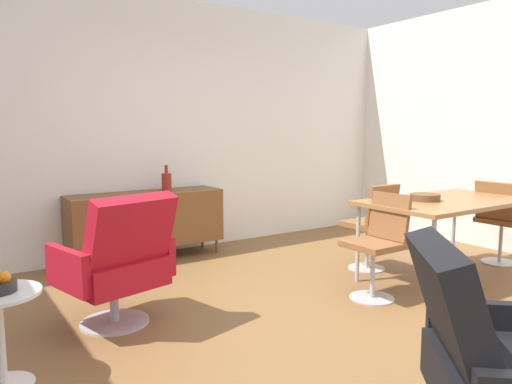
% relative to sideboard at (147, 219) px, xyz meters
% --- Properties ---
extents(ground_plane, '(8.32, 8.32, 0.00)m').
position_rel_sideboard_xyz_m(ground_plane, '(0.33, -2.30, -0.44)').
color(ground_plane, brown).
extents(wall_back, '(6.80, 0.12, 2.80)m').
position_rel_sideboard_xyz_m(wall_back, '(0.33, 0.30, 0.96)').
color(wall_back, white).
rests_on(wall_back, ground_plane).
extents(sideboard, '(1.60, 0.45, 0.72)m').
position_rel_sideboard_xyz_m(sideboard, '(0.00, 0.00, 0.00)').
color(sideboard, brown).
rests_on(sideboard, ground_plane).
extents(vase_cobalt, '(0.10, 0.10, 0.28)m').
position_rel_sideboard_xyz_m(vase_cobalt, '(0.24, 0.00, 0.38)').
color(vase_cobalt, maroon).
rests_on(vase_cobalt, sideboard).
extents(dining_table, '(1.60, 0.90, 0.74)m').
position_rel_sideboard_xyz_m(dining_table, '(2.02, -2.15, 0.26)').
color(dining_table, olive).
rests_on(dining_table, ground_plane).
extents(wooden_bowl_on_table, '(0.26, 0.26, 0.06)m').
position_rel_sideboard_xyz_m(wooden_bowl_on_table, '(1.79, -2.08, 0.33)').
color(wooden_bowl_on_table, brown).
rests_on(wooden_bowl_on_table, dining_table).
extents(dining_chair_far_end, '(0.43, 0.41, 0.86)m').
position_rel_sideboard_xyz_m(dining_chair_far_end, '(2.91, -2.15, 0.03)').
color(dining_chair_far_end, brown).
rests_on(dining_chair_far_end, ground_plane).
extents(dining_chair_back_left, '(0.40, 0.43, 0.86)m').
position_rel_sideboard_xyz_m(dining_chair_back_left, '(1.67, -1.59, 0.03)').
color(dining_chair_back_left, brown).
rests_on(dining_chair_back_left, ground_plane).
extents(dining_chair_near_window, '(0.43, 0.40, 0.86)m').
position_rel_sideboard_xyz_m(dining_chair_near_window, '(1.13, -2.15, 0.03)').
color(dining_chair_near_window, brown).
rests_on(dining_chair_near_window, ground_plane).
extents(lounge_chair_red, '(0.82, 0.78, 0.95)m').
position_rel_sideboard_xyz_m(lounge_chair_red, '(-0.81, -1.54, 0.03)').
color(lounge_chair_red, red).
rests_on(lounge_chair_red, ground_plane).
extents(armchair_black_shell, '(0.91, 0.91, 0.95)m').
position_rel_sideboard_xyz_m(armchair_black_shell, '(-0.08, -3.82, 0.03)').
color(armchair_black_shell, black).
rests_on(armchair_black_shell, ground_plane).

